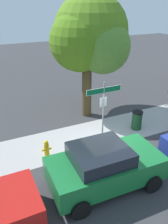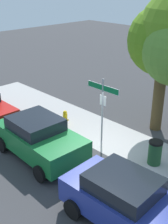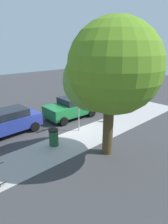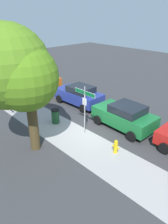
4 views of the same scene
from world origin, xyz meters
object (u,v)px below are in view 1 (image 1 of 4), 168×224
at_px(shade_tree, 90,37).
at_px(car_green, 104,166).
at_px(fire_hydrant, 47,149).
at_px(trash_bin, 137,120).
at_px(street_sign, 103,102).

distance_m(shade_tree, car_green, 7.13).
bearing_deg(fire_hydrant, shade_tree, 41.46).
height_order(car_green, fire_hydrant, car_green).
relative_size(car_green, trash_bin, 4.16).
distance_m(street_sign, fire_hydrant, 3.13).
relative_size(street_sign, fire_hydrant, 3.90).
distance_m(car_green, fire_hydrant, 2.92).
height_order(street_sign, shade_tree, shade_tree).
xyz_separation_m(street_sign, fire_hydrant, (-2.60, 0.20, -1.74)).
relative_size(fire_hydrant, trash_bin, 0.80).
bearing_deg(shade_tree, street_sign, -107.37).
bearing_deg(street_sign, car_green, -117.96).
height_order(shade_tree, car_green, shade_tree).
height_order(fire_hydrant, trash_bin, trash_bin).
distance_m(shade_tree, fire_hydrant, 6.27).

